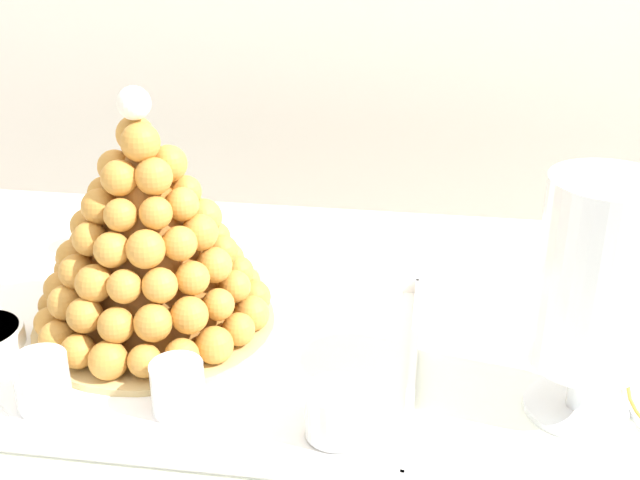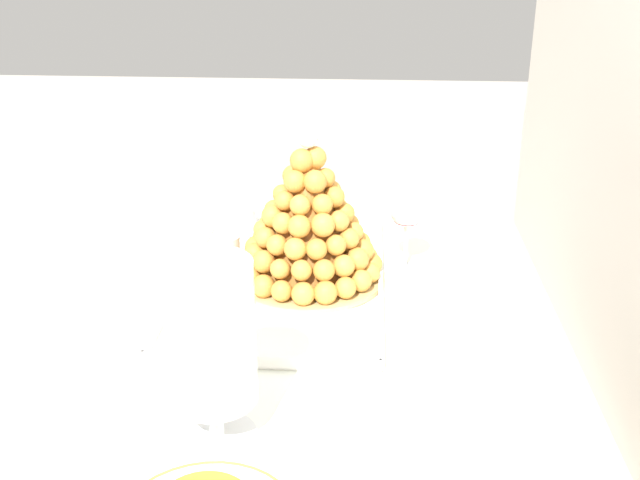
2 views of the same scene
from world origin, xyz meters
name	(u,v)px [view 1 (image 1 of 2)]	position (x,y,z in m)	size (l,w,h in m)	color
buffet_table	(266,413)	(0.00, 0.00, 0.64)	(1.30, 0.83, 0.74)	brown
serving_tray	(149,351)	(-0.12, -0.04, 0.74)	(0.60, 0.37, 0.02)	white
croquembouche	(147,241)	(-0.13, 0.01, 0.86)	(0.28, 0.28, 0.29)	tan
dessert_cup_mid_left	(43,384)	(-0.19, -0.15, 0.77)	(0.05, 0.05, 0.06)	silver
dessert_cup_centre	(178,389)	(-0.06, -0.14, 0.77)	(0.05, 0.05, 0.05)	silver
dessert_cup_mid_right	(336,413)	(0.10, -0.15, 0.77)	(0.06, 0.06, 0.05)	silver
macaron_goblet	(595,282)	(0.34, -0.07, 0.89)	(0.12, 0.11, 0.25)	white
wine_glass	(145,181)	(-0.20, 0.19, 0.86)	(0.07, 0.07, 0.16)	silver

